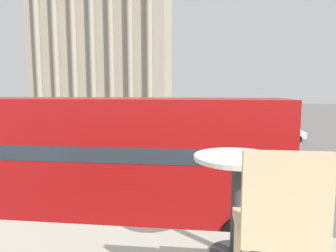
{
  "coord_description": "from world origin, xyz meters",
  "views": [
    {
      "loc": [
        0.46,
        -2.42,
        4.47
      ],
      "look_at": [
        -1.64,
        15.46,
        2.3
      ],
      "focal_mm": 32.0,
      "sensor_mm": 36.0,
      "label": 1
    }
  ],
  "objects_px": {
    "cafe_dining_table": "(236,183)",
    "pedestrian_grey": "(178,150)",
    "traffic_light_mid": "(180,128)",
    "pedestrian_white": "(268,146)",
    "pedestrian_red": "(266,146)",
    "car_white": "(279,133)",
    "double_decker_bus": "(111,156)",
    "traffic_light_near": "(233,142)",
    "cafe_chair_0": "(279,225)",
    "plaza_building_left": "(104,45)",
    "car_black": "(159,130)"
  },
  "relations": [
    {
      "from": "cafe_dining_table",
      "to": "pedestrian_grey",
      "type": "bearing_deg",
      "value": 96.28
    },
    {
      "from": "traffic_light_mid",
      "to": "pedestrian_white",
      "type": "relative_size",
      "value": 2.06
    },
    {
      "from": "traffic_light_mid",
      "to": "pedestrian_grey",
      "type": "xyz_separation_m",
      "value": [
        -0.1,
        -0.14,
        -1.28
      ]
    },
    {
      "from": "traffic_light_mid",
      "to": "pedestrian_red",
      "type": "height_order",
      "value": "traffic_light_mid"
    },
    {
      "from": "car_white",
      "to": "cafe_dining_table",
      "type": "bearing_deg",
      "value": -22.87
    },
    {
      "from": "traffic_light_mid",
      "to": "car_white",
      "type": "height_order",
      "value": "traffic_light_mid"
    },
    {
      "from": "double_decker_bus",
      "to": "pedestrian_red",
      "type": "height_order",
      "value": "double_decker_bus"
    },
    {
      "from": "car_white",
      "to": "pedestrian_white",
      "type": "distance_m",
      "value": 8.5
    },
    {
      "from": "traffic_light_near",
      "to": "traffic_light_mid",
      "type": "height_order",
      "value": "traffic_light_near"
    },
    {
      "from": "double_decker_bus",
      "to": "traffic_light_mid",
      "type": "bearing_deg",
      "value": 72.31
    },
    {
      "from": "traffic_light_near",
      "to": "pedestrian_grey",
      "type": "bearing_deg",
      "value": 115.46
    },
    {
      "from": "traffic_light_mid",
      "to": "pedestrian_red",
      "type": "relative_size",
      "value": 1.91
    },
    {
      "from": "double_decker_bus",
      "to": "traffic_light_near",
      "type": "bearing_deg",
      "value": 25.82
    },
    {
      "from": "cafe_chair_0",
      "to": "pedestrian_red",
      "type": "xyz_separation_m",
      "value": [
        3.5,
        17.33,
        -2.77
      ]
    },
    {
      "from": "pedestrian_white",
      "to": "cafe_dining_table",
      "type": "bearing_deg",
      "value": -134.87
    },
    {
      "from": "pedestrian_grey",
      "to": "pedestrian_red",
      "type": "xyz_separation_m",
      "value": [
        5.31,
        1.58,
        0.06
      ]
    },
    {
      "from": "cafe_dining_table",
      "to": "pedestrian_red",
      "type": "xyz_separation_m",
      "value": [
        3.64,
        16.73,
        -2.79
      ]
    },
    {
      "from": "traffic_light_mid",
      "to": "pedestrian_red",
      "type": "bearing_deg",
      "value": 15.52
    },
    {
      "from": "traffic_light_mid",
      "to": "pedestrian_grey",
      "type": "height_order",
      "value": "traffic_light_mid"
    },
    {
      "from": "double_decker_bus",
      "to": "cafe_dining_table",
      "type": "xyz_separation_m",
      "value": [
        3.17,
        -7.09,
        1.47
      ]
    },
    {
      "from": "cafe_dining_table",
      "to": "plaza_building_left",
      "type": "bearing_deg",
      "value": 109.37
    },
    {
      "from": "double_decker_bus",
      "to": "pedestrian_red",
      "type": "relative_size",
      "value": 6.04
    },
    {
      "from": "cafe_dining_table",
      "to": "car_black",
      "type": "xyz_separation_m",
      "value": [
        -4.33,
        25.52,
        -3.13
      ]
    },
    {
      "from": "car_white",
      "to": "cafe_chair_0",
      "type": "bearing_deg",
      "value": -22.25
    },
    {
      "from": "traffic_light_near",
      "to": "traffic_light_mid",
      "type": "relative_size",
      "value": 1.1
    },
    {
      "from": "pedestrian_red",
      "to": "pedestrian_grey",
      "type": "bearing_deg",
      "value": 10.38
    },
    {
      "from": "cafe_chair_0",
      "to": "traffic_light_mid",
      "type": "relative_size",
      "value": 0.27
    },
    {
      "from": "traffic_light_near",
      "to": "car_black",
      "type": "bearing_deg",
      "value": 108.4
    },
    {
      "from": "pedestrian_red",
      "to": "pedestrian_white",
      "type": "height_order",
      "value": "pedestrian_red"
    },
    {
      "from": "cafe_dining_table",
      "to": "pedestrian_grey",
      "type": "xyz_separation_m",
      "value": [
        -1.67,
        15.15,
        -2.85
      ]
    },
    {
      "from": "plaza_building_left",
      "to": "traffic_light_mid",
      "type": "bearing_deg",
      "value": -65.22
    },
    {
      "from": "cafe_dining_table",
      "to": "traffic_light_mid",
      "type": "bearing_deg",
      "value": 95.85
    },
    {
      "from": "plaza_building_left",
      "to": "car_black",
      "type": "xyz_separation_m",
      "value": [
        13.2,
        -24.36,
        -11.63
      ]
    },
    {
      "from": "plaza_building_left",
      "to": "car_white",
      "type": "bearing_deg",
      "value": -45.74
    },
    {
      "from": "cafe_chair_0",
      "to": "plaza_building_left",
      "type": "distance_m",
      "value": 54.16
    },
    {
      "from": "double_decker_bus",
      "to": "traffic_light_mid",
      "type": "distance_m",
      "value": 8.36
    },
    {
      "from": "plaza_building_left",
      "to": "cafe_chair_0",
      "type": "bearing_deg",
      "value": -70.7
    },
    {
      "from": "traffic_light_mid",
      "to": "pedestrian_white",
      "type": "xyz_separation_m",
      "value": [
        5.45,
        1.87,
        -1.3
      ]
    },
    {
      "from": "double_decker_bus",
      "to": "pedestrian_red",
      "type": "distance_m",
      "value": 11.88
    },
    {
      "from": "car_white",
      "to": "pedestrian_white",
      "type": "relative_size",
      "value": 2.52
    },
    {
      "from": "plaza_building_left",
      "to": "pedestrian_white",
      "type": "distance_m",
      "value": 40.73
    },
    {
      "from": "cafe_dining_table",
      "to": "traffic_light_mid",
      "type": "xyz_separation_m",
      "value": [
        -1.57,
        15.29,
        -1.57
      ]
    },
    {
      "from": "plaza_building_left",
      "to": "car_black",
      "type": "bearing_deg",
      "value": -61.55
    },
    {
      "from": "plaza_building_left",
      "to": "car_white",
      "type": "height_order",
      "value": "plaza_building_left"
    },
    {
      "from": "car_white",
      "to": "pedestrian_grey",
      "type": "bearing_deg",
      "value": -47.36
    },
    {
      "from": "plaza_building_left",
      "to": "pedestrian_grey",
      "type": "height_order",
      "value": "plaza_building_left"
    },
    {
      "from": "double_decker_bus",
      "to": "cafe_chair_0",
      "type": "bearing_deg",
      "value": -73.3
    },
    {
      "from": "plaza_building_left",
      "to": "traffic_light_near",
      "type": "height_order",
      "value": "plaza_building_left"
    },
    {
      "from": "cafe_dining_table",
      "to": "cafe_chair_0",
      "type": "relative_size",
      "value": 0.8
    },
    {
      "from": "car_white",
      "to": "double_decker_bus",
      "type": "bearing_deg",
      "value": -36.46
    }
  ]
}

